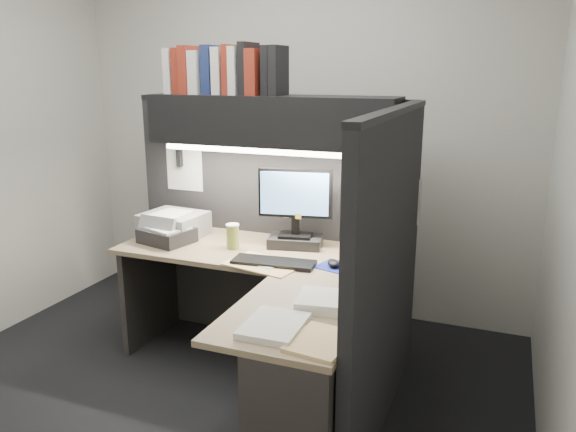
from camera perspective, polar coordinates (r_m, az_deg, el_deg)
The scene contains 21 objects.
floor at distance 3.36m, azimuth -8.82°, elevation -17.89°, with size 3.50×3.50×0.00m, color black.
wall_back at distance 4.22m, azimuth 0.81°, elevation 8.54°, with size 3.50×0.04×2.70m, color beige.
partition_back at distance 3.79m, azimuth -1.84°, elevation -0.65°, with size 1.90×0.06×1.60m, color black.
partition_right at distance 2.83m, azimuth 9.96°, elevation -6.25°, with size 0.06×1.50×1.60m, color black.
desk at distance 2.97m, azimuth -1.89°, elevation -12.54°, with size 1.70×1.53×0.73m.
overhead_shelf at distance 3.46m, azimuth -1.67°, elevation 9.68°, with size 1.55×0.34×0.30m, color black.
task_light_tube at distance 3.36m, azimuth -2.59°, elevation 6.59°, with size 0.04×0.04×1.32m, color white.
monitor at distance 3.45m, azimuth 0.75°, elevation -0.02°, with size 0.45×0.26×0.49m.
keyboard at distance 3.19m, azimuth -1.47°, elevation -4.73°, with size 0.47×0.16×0.02m, color black.
mousepad at distance 3.16m, azimuth 5.00°, elevation -5.14°, with size 0.21×0.19×0.00m, color navy.
mouse at distance 3.15m, azimuth 4.64°, elevation -4.79°, with size 0.06×0.10×0.04m, color black.
telephone at distance 3.40m, azimuth 7.78°, elevation -3.11°, with size 0.20×0.21×0.08m, color beige.
coffee_cup at distance 3.47m, azimuth -5.63°, elevation -2.14°, with size 0.08×0.08×0.14m, color #9CAC45.
printer at distance 3.79m, azimuth -11.52°, elevation -0.85°, with size 0.38×0.33×0.15m, color gray.
notebook_stack at distance 3.66m, azimuth -12.19°, elevation -1.94°, with size 0.30×0.25×0.09m, color black.
open_folder at distance 3.19m, azimuth -2.48°, elevation -4.89°, with size 0.42×0.27×0.01m, color #DEBD7D.
paper_stack_a at distance 2.64m, azimuth 4.03°, elevation -8.69°, with size 0.27×0.23×0.05m, color white.
paper_stack_b at distance 2.43m, azimuth -1.43°, elevation -11.09°, with size 0.24×0.30×0.03m, color white.
manila_stack at distance 2.32m, azimuth 3.34°, elevation -12.61°, with size 0.22×0.28×0.02m, color #DEBD7D.
binder_row at distance 3.59m, azimuth -6.45°, elevation 14.45°, with size 0.78×0.26×0.31m.
pinned_papers at distance 3.25m, azimuth 1.89°, elevation 1.40°, with size 1.76×1.31×0.51m.
Camera 1 is at (1.48, -2.42, 1.80)m, focal length 35.00 mm.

